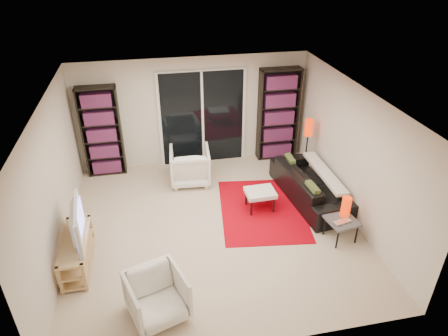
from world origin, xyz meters
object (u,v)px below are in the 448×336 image
(tv_stand, at_px, (77,251))
(side_table, at_px, (342,222))
(armchair_back, at_px, (190,166))
(floor_lamp, at_px, (308,134))
(bookshelf_left, at_px, (102,132))
(ottoman, at_px, (260,193))
(bookshelf_right, at_px, (278,115))
(sofa, at_px, (310,185))
(armchair_front, at_px, (157,296))

(tv_stand, distance_m, side_table, 4.31)
(armchair_back, relative_size, floor_lamp, 0.64)
(bookshelf_left, relative_size, ottoman, 3.52)
(bookshelf_left, distance_m, side_table, 5.10)
(tv_stand, distance_m, ottoman, 3.33)
(armchair_back, bearing_deg, tv_stand, 50.99)
(tv_stand, relative_size, ottoman, 2.22)
(tv_stand, bearing_deg, ottoman, 15.56)
(bookshelf_left, bearing_deg, bookshelf_right, -0.00)
(tv_stand, relative_size, armchair_back, 1.49)
(bookshelf_left, height_order, ottoman, bookshelf_left)
(sofa, relative_size, side_table, 3.83)
(bookshelf_right, xyz_separation_m, armchair_front, (-2.98, -4.10, -0.71))
(sofa, height_order, floor_lamp, floor_lamp)
(bookshelf_right, xyz_separation_m, floor_lamp, (0.35, -0.93, -0.08))
(bookshelf_left, distance_m, bookshelf_right, 3.85)
(tv_stand, xyz_separation_m, armchair_back, (2.04, 2.14, 0.11))
(bookshelf_left, xyz_separation_m, floor_lamp, (4.20, -0.93, -0.01))
(armchair_front, bearing_deg, armchair_back, 57.27)
(side_table, xyz_separation_m, floor_lamp, (0.20, 2.18, 0.61))
(bookshelf_left, distance_m, tv_stand, 2.98)
(tv_stand, distance_m, sofa, 4.38)
(armchair_front, bearing_deg, sofa, 18.07)
(floor_lamp, bearing_deg, armchair_front, -136.39)
(bookshelf_left, height_order, tv_stand, bookshelf_left)
(ottoman, distance_m, side_table, 1.57)
(sofa, bearing_deg, armchair_back, 57.83)
(armchair_front, distance_m, side_table, 3.28)
(armchair_back, bearing_deg, armchair_front, 80.24)
(sofa, height_order, side_table, sofa)
(bookshelf_right, xyz_separation_m, sofa, (0.10, -1.83, -0.74))
(armchair_back, distance_m, side_table, 3.28)
(bookshelf_left, height_order, bookshelf_right, bookshelf_right)
(armchair_front, height_order, ottoman, armchair_front)
(armchair_back, bearing_deg, sofa, 158.26)
(armchair_front, xyz_separation_m, side_table, (3.13, 1.00, 0.02))
(bookshelf_left, height_order, floor_lamp, bookshelf_left)
(armchair_back, xyz_separation_m, side_table, (2.26, -2.37, -0.02))
(tv_stand, height_order, side_table, tv_stand)
(sofa, xyz_separation_m, armchair_back, (-2.21, 1.10, 0.07))
(armchair_back, xyz_separation_m, ottoman, (1.16, -1.25, -0.03))
(bookshelf_right, relative_size, floor_lamp, 1.63)
(tv_stand, bearing_deg, side_table, -3.05)
(tv_stand, distance_m, armchair_front, 1.70)
(sofa, relative_size, floor_lamp, 1.63)
(armchair_front, xyz_separation_m, ottoman, (2.03, 2.12, 0.01))
(armchair_front, height_order, side_table, armchair_front)
(bookshelf_right, bearing_deg, sofa, -86.86)
(bookshelf_left, relative_size, bookshelf_right, 0.93)
(bookshelf_left, xyz_separation_m, ottoman, (2.90, -1.98, -0.63))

